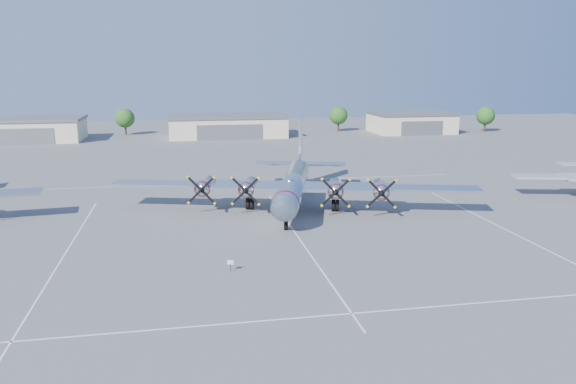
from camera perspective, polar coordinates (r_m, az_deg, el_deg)
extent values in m
plane|color=#515154|center=(60.01, 0.31, -3.57)|extent=(260.00, 260.00, 0.00)
cube|color=silver|center=(55.30, -21.73, -5.90)|extent=(0.15, 40.00, 0.01)
cube|color=silver|center=(55.32, 1.30, -4.97)|extent=(0.15, 40.00, 0.01)
cube|color=silver|center=(63.48, 21.16, -3.53)|extent=(0.15, 40.00, 0.01)
cube|color=silver|center=(39.94, 6.50, -12.17)|extent=(60.00, 0.15, 0.01)
cube|color=silver|center=(84.00, -2.95, 1.09)|extent=(60.00, 0.15, 0.01)
cube|color=beige|center=(143.40, -24.49, 5.71)|extent=(22.00, 14.00, 4.80)
cube|color=slate|center=(143.15, -24.59, 6.78)|extent=(22.60, 14.60, 0.60)
cube|color=slate|center=(136.66, -25.15, 5.11)|extent=(12.10, 0.20, 3.60)
cube|color=beige|center=(139.76, -6.18, 6.60)|extent=(28.00, 14.00, 4.80)
cube|color=slate|center=(139.51, -6.20, 7.71)|extent=(28.60, 14.60, 0.60)
cube|color=slate|center=(132.83, -5.92, 6.04)|extent=(15.40, 0.20, 3.60)
cube|color=beige|center=(151.32, 12.39, 6.84)|extent=(20.00, 14.00, 4.80)
cube|color=slate|center=(151.09, 12.43, 7.85)|extent=(20.60, 14.60, 0.60)
cube|color=slate|center=(144.95, 13.46, 6.31)|extent=(11.00, 0.20, 3.60)
cylinder|color=#382619|center=(148.04, -16.17, 6.12)|extent=(0.50, 0.50, 2.80)
sphere|color=#234914|center=(147.77, -16.24, 7.22)|extent=(4.80, 4.80, 4.80)
cylinder|color=#382619|center=(151.07, 5.13, 6.68)|extent=(0.50, 0.50, 2.80)
sphere|color=#234914|center=(150.81, 5.15, 7.76)|extent=(4.80, 4.80, 4.80)
cylinder|color=#382619|center=(158.55, 19.36, 6.31)|extent=(0.50, 0.50, 2.80)
sphere|color=#234914|center=(158.30, 19.44, 7.33)|extent=(4.80, 4.80, 4.80)
cylinder|color=black|center=(47.41, -5.86, -7.60)|extent=(0.06, 0.06, 0.75)
cube|color=white|center=(47.26, -5.87, -7.12)|extent=(0.51, 0.16, 0.37)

